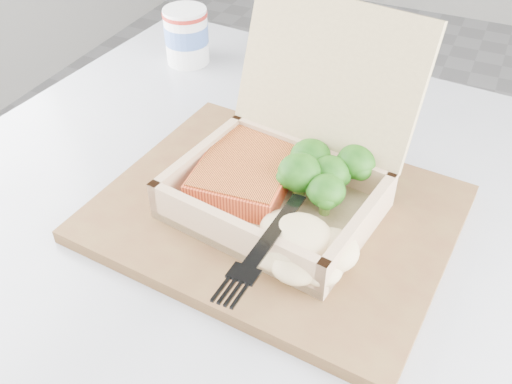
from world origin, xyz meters
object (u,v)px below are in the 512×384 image
at_px(cafe_table, 262,346).
at_px(paper_cup, 186,34).
at_px(serving_tray, 275,213).
at_px(takeout_container, 292,159).

relative_size(cafe_table, paper_cup, 10.74).
relative_size(cafe_table, serving_tray, 2.52).
bearing_deg(paper_cup, takeout_container, -42.15).
distance_m(serving_tray, paper_cup, 0.37).
bearing_deg(takeout_container, cafe_table, -87.19).
distance_m(takeout_container, paper_cup, 0.36).
relative_size(takeout_container, paper_cup, 2.84).
bearing_deg(cafe_table, takeout_container, 84.12).
bearing_deg(takeout_container, serving_tray, -92.06).
height_order(cafe_table, takeout_container, takeout_container).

